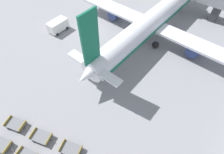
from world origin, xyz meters
TOP-DOWN VIEW (x-y plane):
  - ground_plane at (0.00, 0.00)m, footprint 500.00×500.00m
  - airplane at (12.00, 5.73)m, footprint 35.32×41.09m
  - service_van at (-5.62, -3.44)m, footprint 2.95×4.46m
  - baggage_dolly_row_near_col_a at (4.73, -25.77)m, footprint 3.34×2.08m
  - baggage_dolly_row_mid_a_col_a at (4.12, -22.91)m, footprint 3.34×2.13m
  - baggage_dolly_row_mid_a_col_b at (8.43, -22.35)m, footprint 3.34×2.10m
  - baggage_dolly_row_mid_a_col_c at (12.76, -21.56)m, footprint 3.34×2.07m

SIDE VIEW (x-z plane):
  - ground_plane at x=0.00m, z-range 0.00..0.00m
  - baggage_dolly_row_near_col_a at x=4.73m, z-range 0.01..0.93m
  - baggage_dolly_row_mid_a_col_a at x=4.12m, z-range 0.01..0.93m
  - baggage_dolly_row_mid_a_col_b at x=8.43m, z-range 0.01..0.93m
  - baggage_dolly_row_mid_a_col_c at x=12.76m, z-range 0.01..0.93m
  - service_van at x=-5.62m, z-range 0.09..2.40m
  - airplane at x=12.00m, z-range -3.04..10.10m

